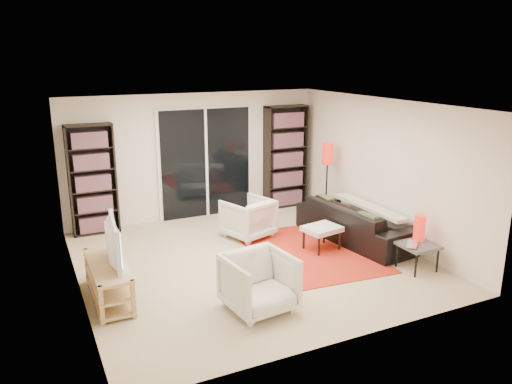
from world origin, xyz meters
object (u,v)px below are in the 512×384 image
Objects in this scene: bookshelf_right at (286,157)px; side_table at (418,247)px; armchair_back at (248,218)px; ottoman at (322,230)px; floor_lamp at (327,161)px; bookshelf_left at (93,180)px; sofa at (356,222)px; armchair_front at (259,283)px; tv_stand at (108,280)px.

bookshelf_right is 4.07× the size of side_table.
armchair_back is 1.19× the size of ottoman.
bookshelf_right reaches higher than floor_lamp.
bookshelf_left is 5.52m from side_table.
bookshelf_left is 1.32× the size of floor_lamp.
bookshelf_left is 3.78× the size of side_table.
sofa is 1.48m from floor_lamp.
armchair_front reaches higher than sofa.
sofa is at bearing 93.69° from side_table.
armchair_front is at bearing -122.82° from bookshelf_right.
bookshelf_right is 4.95m from tv_stand.
floor_lamp is at bearing -16.08° from sofa.
side_table is (4.05, -3.70, -0.62)m from bookshelf_left.
armchair_back is at bearing 125.93° from side_table.
tv_stand is 4.75m from floor_lamp.
sofa is at bearing 131.02° from armchair_back.
bookshelf_left is at bearing -48.68° from armchair_back.
ottoman is at bearing 109.64° from armchair_back.
armchair_back reaches higher than tv_stand.
armchair_back is at bearing 128.27° from ottoman.
floor_lamp is at bearing 38.00° from armchair_front.
bookshelf_left reaches higher than side_table.
side_table is (0.20, -3.70, -0.69)m from bookshelf_right.
sofa reaches higher than side_table.
armchair_front is (1.41, -3.78, -0.61)m from bookshelf_left.
bookshelf_left is 0.93× the size of bookshelf_right.
floor_lamp is at bearing 170.50° from armchair_back.
bookshelf_right is 3.31× the size of ottoman.
sofa is 1.85m from armchair_back.
tv_stand is 2.62× the size of side_table.
armchair_back is 1.47× the size of side_table.
tv_stand is at bearing 88.14° from sofa.
bookshelf_right reaches higher than bookshelf_left.
armchair_back is at bearing -170.87° from floor_lamp.
bookshelf_left is 2.79m from tv_stand.
floor_lamp reaches higher than sofa.
floor_lamp is (1.79, 0.29, 0.80)m from armchair_back.
side_table is (0.85, -1.27, 0.01)m from ottoman.
floor_lamp reaches higher than ottoman.
ottoman is (-0.65, -2.43, -0.70)m from bookshelf_right.
ottoman is 1.53m from side_table.
armchair_front reaches higher than armchair_back.
tv_stand is at bearing -94.97° from bookshelf_left.
bookshelf_left is at bearing 85.03° from tv_stand.
ottoman is at bearing -37.19° from bookshelf_left.
floor_lamp reaches higher than tv_stand.
floor_lamp is (4.39, 1.61, 0.88)m from tv_stand.
bookshelf_left is 4.63m from sofa.
tv_stand is (-4.08, -2.69, -0.79)m from bookshelf_right.
sofa is 1.51× the size of floor_lamp.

